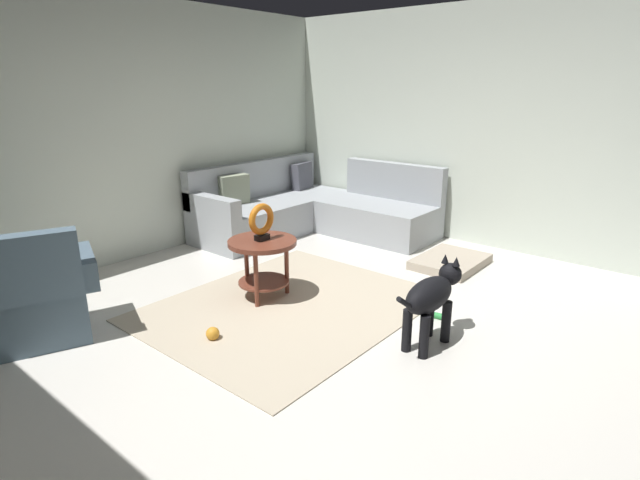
# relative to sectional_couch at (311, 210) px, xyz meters

# --- Properties ---
(ground_plane) EXTENTS (6.00, 6.00, 0.10)m
(ground_plane) POSITION_rel_sectional_couch_xyz_m (-1.99, -2.02, -0.34)
(ground_plane) COLOR silver
(wall_back) EXTENTS (6.00, 0.12, 2.70)m
(wall_back) POSITION_rel_sectional_couch_xyz_m (-1.99, 0.92, 1.06)
(wall_back) COLOR silver
(wall_back) RESTS_ON ground_plane
(wall_right) EXTENTS (0.12, 6.00, 2.70)m
(wall_right) POSITION_rel_sectional_couch_xyz_m (0.95, -2.02, 1.06)
(wall_right) COLOR silver
(wall_right) RESTS_ON ground_plane
(area_rug) EXTENTS (2.30, 1.90, 0.01)m
(area_rug) POSITION_rel_sectional_couch_xyz_m (-1.84, -1.32, -0.28)
(area_rug) COLOR #BCAD93
(area_rug) RESTS_ON ground_plane
(sectional_couch) EXTENTS (2.20, 2.25, 0.88)m
(sectional_couch) POSITION_rel_sectional_couch_xyz_m (0.00, 0.00, 0.00)
(sectional_couch) COLOR #9EA3A8
(sectional_couch) RESTS_ON ground_plane
(armchair) EXTENTS (0.96, 0.85, 0.88)m
(armchair) POSITION_rel_sectional_couch_xyz_m (-3.42, -0.31, 0.03)
(armchair) COLOR #4C6070
(armchair) RESTS_ON ground_plane
(side_table) EXTENTS (0.60, 0.60, 0.54)m
(side_table) POSITION_rel_sectional_couch_xyz_m (-1.83, -1.01, 0.13)
(side_table) COLOR brown
(side_table) RESTS_ON ground_plane
(torus_sculpture) EXTENTS (0.28, 0.08, 0.33)m
(torus_sculpture) POSITION_rel_sectional_couch_xyz_m (-1.83, -1.01, 0.42)
(torus_sculpture) COLOR black
(torus_sculpture) RESTS_ON side_table
(dog_bed_mat) EXTENTS (0.80, 0.60, 0.09)m
(dog_bed_mat) POSITION_rel_sectional_couch_xyz_m (-0.01, -1.94, -0.24)
(dog_bed_mat) COLOR #B2A38E
(dog_bed_mat) RESTS_ON ground_plane
(dog) EXTENTS (0.85, 0.24, 0.63)m
(dog) POSITION_rel_sectional_couch_xyz_m (-1.64, -2.56, 0.09)
(dog) COLOR black
(dog) RESTS_ON ground_plane
(dog_toy_ball) EXTENTS (0.10, 0.10, 0.10)m
(dog_toy_ball) POSITION_rel_sectional_couch_xyz_m (-2.63, -1.28, -0.24)
(dog_toy_ball) COLOR orange
(dog_toy_ball) RESTS_ON ground_plane
(dog_toy_rope) EXTENTS (0.08, 0.18, 0.05)m
(dog_toy_rope) POSITION_rel_sectional_couch_xyz_m (-1.23, -2.37, -0.26)
(dog_toy_rope) COLOR green
(dog_toy_rope) RESTS_ON ground_plane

